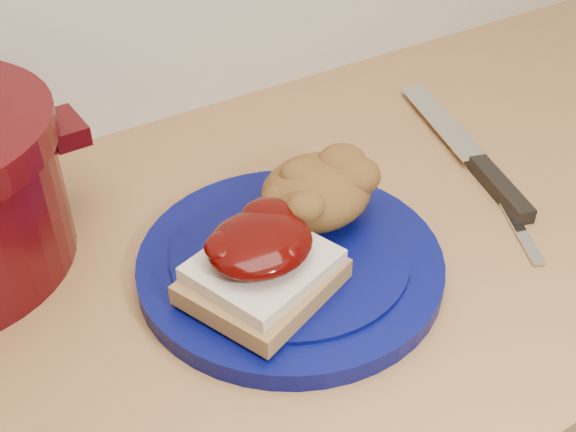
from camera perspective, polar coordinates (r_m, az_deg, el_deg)
plate at (r=0.69m, az=0.18°, el=-3.76°), size 0.36×0.36×0.02m
sandwich at (r=0.63m, az=-2.09°, el=-3.77°), size 0.16×0.15×0.06m
stuffing_mound at (r=0.71m, az=2.26°, el=1.94°), size 0.14×0.13×0.06m
chef_knife at (r=0.85m, az=15.15°, el=3.65°), size 0.11×0.30×0.02m
butter_knife at (r=0.80m, az=17.27°, el=0.04°), size 0.08×0.15×0.00m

